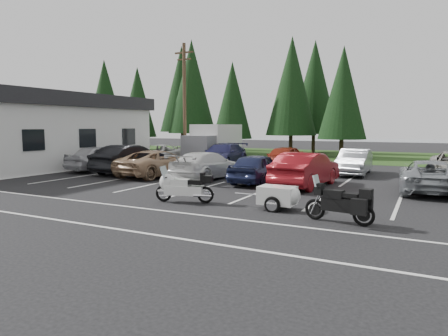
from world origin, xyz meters
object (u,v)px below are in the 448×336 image
car_near_1 (130,159)px  car_near_6 (429,176)px  car_near_0 (102,158)px  car_near_4 (257,168)px  adventure_motorcycle (339,199)px  cargo_trailer (277,198)px  car_far_0 (159,154)px  utility_pole (185,101)px  car_near_3 (207,165)px  car_near_5 (306,169)px  building (23,131)px  box_truck (211,144)px  car_far_1 (223,155)px  touring_motorcycle (184,184)px  car_near_2 (158,163)px  car_far_2 (283,158)px  car_far_3 (354,162)px

car_near_1 → car_near_6: (15.83, 0.25, -0.16)m
car_near_0 → car_near_6: bearing=-174.9°
car_near_4 → adventure_motorcycle: size_ratio=1.89×
car_near_1 → cargo_trailer: car_near_1 is taller
car_near_6 → car_far_0: (-17.68, 5.08, 0.03)m
utility_pole → car_near_3: size_ratio=1.82×
car_near_5 → car_near_6: car_near_5 is taller
building → car_near_5: 19.87m
car_near_0 → box_truck: bearing=-108.0°
car_near_5 → car_far_0: (-12.63, 5.85, -0.09)m
building → car_far_1: building is taller
touring_motorcycle → adventure_motorcycle: (5.64, -0.59, 0.02)m
car_near_4 → car_far_1: size_ratio=0.79×
touring_motorcycle → cargo_trailer: bearing=-10.0°
car_near_3 → car_far_1: 6.64m
car_near_2 → adventure_motorcycle: size_ratio=2.31×
car_near_3 → car_near_5: 5.39m
box_truck → car_near_1: bearing=-96.9°
car_far_2 → cargo_trailer: car_far_2 is taller
utility_pole → car_near_2: utility_pole is taller
car_near_4 → cargo_trailer: car_near_4 is taller
car_near_2 → car_near_4: 5.94m
car_near_3 → car_near_6: 10.44m
car_far_3 → car_far_2: bearing=172.3°
building → car_near_1: bearing=2.4°
car_near_6 → adventure_motorcycle: size_ratio=2.17×
car_far_0 → car_far_1: bearing=8.0°
car_near_2 → car_far_2: (5.15, 6.20, 0.03)m
building → car_far_1: bearing=27.6°
adventure_motorcycle → car_far_2: bearing=123.4°
car_near_0 → car_far_3: 15.23m
building → car_near_3: bearing=0.5°
car_far_0 → car_near_5: bearing=-24.2°
building → car_near_2: 11.54m
car_near_6 → adventure_motorcycle: bearing=68.6°
car_near_4 → utility_pole: bearing=-41.6°
car_far_1 → utility_pole: bearing=153.1°
car_near_4 → car_far_2: car_far_2 is taller
car_near_0 → car_near_3: bearing=-178.4°
car_near_5 → car_far_3: 5.89m
car_near_1 → car_near_6: size_ratio=1.04×
car_near_1 → touring_motorcycle: size_ratio=2.09×
box_truck → car_near_2: (1.41, -8.55, -0.73)m
car_far_2 → adventure_motorcycle: (5.98, -12.69, -0.07)m
box_truck → car_far_2: (6.56, -2.35, -0.69)m
car_far_2 → car_far_0: bearing=-174.8°
car_near_1 → car_far_3: (12.00, 5.25, -0.10)m
box_truck → car_near_2: 8.70m
car_near_2 → cargo_trailer: bearing=153.9°
building → car_near_4: (17.35, -0.05, -1.72)m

